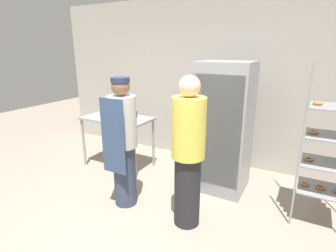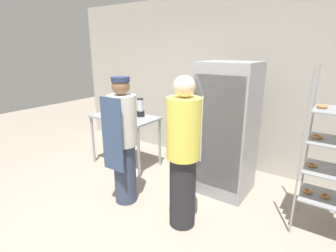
{
  "view_description": "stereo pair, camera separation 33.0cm",
  "coord_description": "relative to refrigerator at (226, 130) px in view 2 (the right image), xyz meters",
  "views": [
    {
      "loc": [
        1.57,
        -1.97,
        1.98
      ],
      "look_at": [
        0.05,
        0.8,
        1.03
      ],
      "focal_mm": 28.0,
      "sensor_mm": 36.0,
      "label": 1
    },
    {
      "loc": [
        1.85,
        -1.8,
        1.98
      ],
      "look_at": [
        0.05,
        0.8,
        1.03
      ],
      "focal_mm": 28.0,
      "sensor_mm": 36.0,
      "label": 2
    }
  ],
  "objects": [
    {
      "name": "prep_counter",
      "position": [
        -1.77,
        -0.14,
        -0.14
      ],
      "size": [
        1.15,
        0.63,
        0.87
      ],
      "color": "gray",
      "rests_on": "ground_plane"
    },
    {
      "name": "refrigerator",
      "position": [
        0.0,
        0.0,
        0.0
      ],
      "size": [
        0.73,
        0.69,
        1.82
      ],
      "color": "gray",
      "rests_on": "ground_plane"
    },
    {
      "name": "back_wall",
      "position": [
        -0.55,
        0.95,
        0.51
      ],
      "size": [
        6.4,
        0.12,
        2.83
      ],
      "primitive_type": "cube",
      "color": "#ADA89E",
      "rests_on": "ground_plane"
    },
    {
      "name": "blender_pitcher",
      "position": [
        -1.54,
        0.01,
        0.1
      ],
      "size": [
        0.13,
        0.13,
        0.31
      ],
      "color": "black",
      "rests_on": "prep_counter"
    },
    {
      "name": "donut_box",
      "position": [
        -1.81,
        -0.15,
        0.01
      ],
      "size": [
        0.24,
        0.23,
        0.27
      ],
      "color": "silver",
      "rests_on": "prep_counter"
    },
    {
      "name": "ground_plane",
      "position": [
        -0.55,
        -1.47,
        -0.91
      ],
      "size": [
        14.0,
        14.0,
        0.0
      ],
      "primitive_type": "plane",
      "color": "gray"
    },
    {
      "name": "person_baker",
      "position": [
        -0.95,
        -1.03,
        -0.05
      ],
      "size": [
        0.35,
        0.37,
        1.66
      ],
      "color": "#333D56",
      "rests_on": "ground_plane"
    },
    {
      "name": "baking_rack",
      "position": [
        1.27,
        -0.21,
        -0.01
      ],
      "size": [
        0.55,
        0.52,
        1.83
      ],
      "color": "#93969B",
      "rests_on": "ground_plane"
    },
    {
      "name": "person_customer",
      "position": [
        -0.07,
        -1.01,
        -0.03
      ],
      "size": [
        0.37,
        0.37,
        1.72
      ],
      "color": "#232328",
      "rests_on": "ground_plane"
    }
  ]
}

